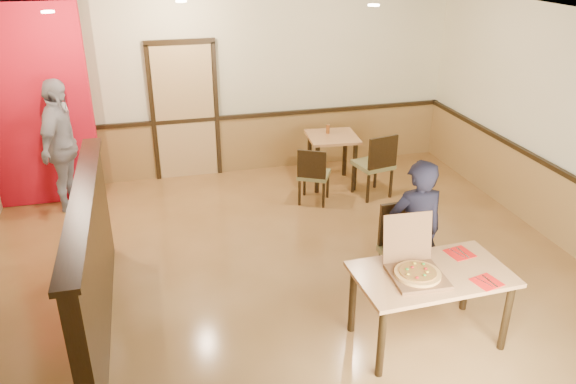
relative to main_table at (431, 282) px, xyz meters
name	(u,v)px	position (x,y,z in m)	size (l,w,h in m)	color
floor	(292,285)	(-1.00, 1.19, -0.65)	(7.00, 7.00, 0.00)	#AF7E44
ceiling	(293,26)	(-1.00, 1.19, 2.15)	(7.00, 7.00, 0.00)	black
wall_back	(235,86)	(-1.00, 4.69, 0.75)	(7.00, 7.00, 0.00)	beige
wainscot_back	(237,144)	(-1.00, 4.66, -0.20)	(7.00, 0.04, 0.90)	olive
chair_rail_back	(237,117)	(-1.00, 4.64, 0.27)	(7.00, 0.06, 0.06)	black
wainscot_right	(567,214)	(2.47, 1.19, -0.20)	(0.04, 7.00, 0.90)	olive
chair_rail_right	(574,179)	(2.45, 1.19, 0.27)	(0.06, 7.00, 0.06)	black
back_door	(185,112)	(-1.80, 4.65, 0.40)	(0.90, 0.06, 2.10)	tan
booth_partition	(93,262)	(-3.00, 0.99, 0.09)	(0.20, 3.10, 1.44)	black
red_accent_panel	(30,108)	(-3.90, 4.19, 0.75)	(1.60, 0.20, 2.78)	red
spot_a	(48,12)	(-3.30, 2.99, 2.13)	(0.14, 0.14, 0.02)	beige
spot_b	(181,1)	(-1.80, 3.69, 2.13)	(0.14, 0.14, 0.02)	beige
spot_c	(374,5)	(0.40, 2.69, 2.13)	(0.14, 0.14, 0.02)	beige
main_table	(431,282)	(0.00, 0.00, 0.00)	(1.44, 0.85, 0.76)	#BA834E
diner_chair	(405,247)	(0.12, 0.78, -0.09)	(0.53, 0.53, 1.01)	olive
side_chair_left	(313,173)	(-0.17, 3.16, -0.18)	(0.57, 0.57, 0.85)	olive
side_chair_right	(376,163)	(0.77, 3.14, -0.11)	(0.57, 0.57, 0.98)	olive
side_table	(332,147)	(0.31, 3.76, -0.04)	(0.80, 0.80, 0.79)	#BA834E
diner	(415,234)	(0.13, 0.63, 0.15)	(0.58, 0.38, 1.60)	black
passerby	(62,146)	(-3.53, 3.87, 0.28)	(1.09, 0.45, 1.85)	#93939B
pizza_box	(415,269)	(-0.18, 0.00, 0.17)	(0.50, 0.58, 0.50)	brown
pizza	(418,274)	(-0.18, -0.06, 0.16)	(0.41, 0.41, 0.03)	#E5AC53
napkin_near	(487,282)	(0.39, -0.27, 0.11)	(0.27, 0.27, 0.01)	red
napkin_far	(460,253)	(0.41, 0.23, 0.11)	(0.26, 0.26, 0.01)	red
condiment	(328,129)	(0.27, 3.88, 0.21)	(0.05, 0.05, 0.13)	brown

